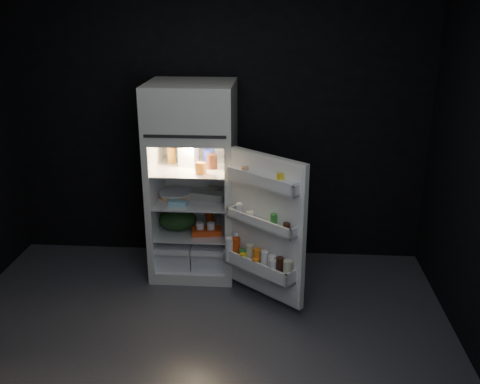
# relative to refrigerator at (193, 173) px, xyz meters

# --- Properties ---
(floor) EXTENTS (4.00, 3.40, 0.00)m
(floor) POSITION_rel_refrigerator_xyz_m (0.18, -1.32, -0.96)
(floor) COLOR #4B4B50
(floor) RESTS_ON ground
(wall_back) EXTENTS (4.00, 0.00, 2.70)m
(wall_back) POSITION_rel_refrigerator_xyz_m (0.18, 0.38, 0.39)
(wall_back) COLOR black
(wall_back) RESTS_ON ground
(wall_front) EXTENTS (4.00, 0.00, 2.70)m
(wall_front) POSITION_rel_refrigerator_xyz_m (0.18, -3.02, 0.39)
(wall_front) COLOR black
(wall_front) RESTS_ON ground
(refrigerator) EXTENTS (0.76, 0.71, 1.78)m
(refrigerator) POSITION_rel_refrigerator_xyz_m (0.00, 0.00, 0.00)
(refrigerator) COLOR white
(refrigerator) RESTS_ON ground
(fridge_door) EXTENTS (0.68, 0.60, 1.22)m
(fridge_door) POSITION_rel_refrigerator_xyz_m (0.67, -0.62, -0.28)
(fridge_door) COLOR white
(fridge_door) RESTS_ON ground
(milk_jug) EXTENTS (0.17, 0.17, 0.24)m
(milk_jug) POSITION_rel_refrigerator_xyz_m (-0.04, 0.01, 0.19)
(milk_jug) COLOR white
(milk_jug) RESTS_ON refrigerator
(mayo_jar) EXTENTS (0.14, 0.14, 0.14)m
(mayo_jar) POSITION_rel_refrigerator_xyz_m (0.14, 0.06, 0.14)
(mayo_jar) COLOR #1C2799
(mayo_jar) RESTS_ON refrigerator
(jam_jar) EXTENTS (0.10, 0.10, 0.13)m
(jam_jar) POSITION_rel_refrigerator_xyz_m (0.18, -0.06, 0.14)
(jam_jar) COLOR black
(jam_jar) RESTS_ON refrigerator
(amber_bottle) EXTENTS (0.09, 0.09, 0.22)m
(amber_bottle) POSITION_rel_refrigerator_xyz_m (-0.21, 0.09, 0.18)
(amber_bottle) COLOR orange
(amber_bottle) RESTS_ON refrigerator
(small_carton) EXTENTS (0.10, 0.08, 0.10)m
(small_carton) POSITION_rel_refrigerator_xyz_m (0.10, -0.22, 0.12)
(small_carton) COLOR orange
(small_carton) RESTS_ON refrigerator
(egg_carton) EXTENTS (0.34, 0.20, 0.07)m
(egg_carton) POSITION_rel_refrigerator_xyz_m (0.14, -0.07, -0.19)
(egg_carton) COLOR gray
(egg_carton) RESTS_ON refrigerator
(pie) EXTENTS (0.39, 0.39, 0.04)m
(pie) POSITION_rel_refrigerator_xyz_m (-0.17, -0.01, -0.21)
(pie) COLOR tan
(pie) RESTS_ON refrigerator
(flat_package) EXTENTS (0.18, 0.10, 0.04)m
(flat_package) POSITION_rel_refrigerator_xyz_m (-0.11, -0.22, -0.21)
(flat_package) COLOR #89C5D4
(flat_package) RESTS_ON refrigerator
(wrapped_pkg) EXTENTS (0.14, 0.13, 0.05)m
(wrapped_pkg) POSITION_rel_refrigerator_xyz_m (0.17, 0.13, -0.20)
(wrapped_pkg) COLOR beige
(wrapped_pkg) RESTS_ON refrigerator
(produce_bag) EXTENTS (0.40, 0.35, 0.20)m
(produce_bag) POSITION_rel_refrigerator_xyz_m (-0.15, -0.07, -0.43)
(produce_bag) COLOR #193815
(produce_bag) RESTS_ON refrigerator
(yogurt_tray) EXTENTS (0.29, 0.19, 0.05)m
(yogurt_tray) POSITION_rel_refrigerator_xyz_m (0.13, -0.16, -0.50)
(yogurt_tray) COLOR red
(yogurt_tray) RESTS_ON refrigerator
(small_can_red) EXTENTS (0.08, 0.08, 0.09)m
(small_can_red) POSITION_rel_refrigerator_xyz_m (0.12, 0.15, -0.48)
(small_can_red) COLOR red
(small_can_red) RESTS_ON refrigerator
(small_can_silver) EXTENTS (0.08, 0.08, 0.09)m
(small_can_silver) POSITION_rel_refrigerator_xyz_m (0.20, 0.09, -0.48)
(small_can_silver) COLOR silver
(small_can_silver) RESTS_ON refrigerator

